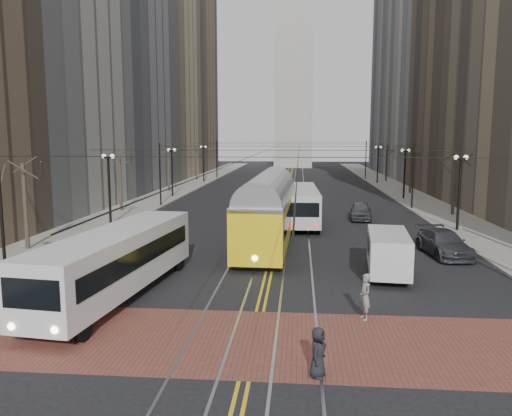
% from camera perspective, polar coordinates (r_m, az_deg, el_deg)
% --- Properties ---
extents(ground, '(260.00, 260.00, 0.00)m').
position_cam_1_polar(ground, '(22.12, 0.64, -10.92)').
color(ground, black).
rests_on(ground, ground).
extents(sidewalk_left, '(5.00, 140.00, 0.15)m').
position_cam_1_polar(sidewalk_left, '(68.28, -9.11, 2.00)').
color(sidewalk_left, gray).
rests_on(sidewalk_left, ground).
extents(sidewalk_right, '(5.00, 140.00, 0.15)m').
position_cam_1_polar(sidewalk_right, '(67.59, 16.40, 1.71)').
color(sidewalk_right, gray).
rests_on(sidewalk_right, ground).
extents(crosswalk_band, '(25.00, 6.00, 0.01)m').
position_cam_1_polar(crosswalk_band, '(18.40, -0.33, -14.94)').
color(crosswalk_band, brown).
rests_on(crosswalk_band, ground).
extents(streetcar_rails, '(4.80, 130.00, 0.02)m').
position_cam_1_polar(streetcar_rails, '(66.27, 3.58, 1.84)').
color(streetcar_rails, gray).
rests_on(streetcar_rails, ground).
extents(centre_lines, '(0.42, 130.00, 0.01)m').
position_cam_1_polar(centre_lines, '(66.27, 3.58, 1.84)').
color(centre_lines, gold).
rests_on(centre_lines, ground).
extents(building_left_mid, '(16.00, 20.00, 34.00)m').
position_cam_1_polar(building_left_mid, '(72.79, -17.57, 15.46)').
color(building_left_mid, slate).
rests_on(building_left_mid, ground).
extents(building_left_midfar, '(20.00, 20.00, 52.00)m').
position_cam_1_polar(building_left_midfar, '(93.50, -14.08, 19.45)').
color(building_left_midfar, gray).
rests_on(building_left_midfar, ground).
extents(building_left_far, '(16.00, 20.00, 40.00)m').
position_cam_1_polar(building_left_far, '(110.97, -9.50, 14.60)').
color(building_left_far, brown).
rests_on(building_left_far, ground).
extents(building_right_mid, '(16.00, 20.00, 34.00)m').
position_cam_1_polar(building_right_mid, '(71.68, 25.36, 15.19)').
color(building_right_mid, brown).
rests_on(building_right_mid, ground).
extents(building_right_midfar, '(20.00, 20.00, 52.00)m').
position_cam_1_polar(building_right_midfar, '(92.57, 22.43, 19.22)').
color(building_right_midfar, '#97968E').
rests_on(building_right_midfar, ground).
extents(building_right_far, '(16.00, 20.00, 40.00)m').
position_cam_1_polar(building_right_far, '(110.25, 18.05, 14.37)').
color(building_right_far, slate).
rests_on(building_right_far, ground).
extents(clock_tower, '(12.00, 12.00, 66.00)m').
position_cam_1_polar(clock_tower, '(126.18, 4.42, 21.24)').
color(clock_tower, '#B2AFA5').
rests_on(clock_tower, ground).
extents(lamp_posts, '(27.60, 57.20, 5.60)m').
position_cam_1_polar(lamp_posts, '(49.83, 3.15, 3.01)').
color(lamp_posts, black).
rests_on(lamp_posts, ground).
extents(street_trees, '(31.68, 53.28, 5.60)m').
position_cam_1_polar(street_trees, '(56.30, 3.36, 3.59)').
color(street_trees, '#382D23').
rests_on(street_trees, ground).
extents(trolley_wires, '(25.96, 120.00, 6.60)m').
position_cam_1_polar(trolley_wires, '(55.82, 3.36, 4.55)').
color(trolley_wires, black).
rests_on(trolley_wires, ground).
extents(transit_bus, '(3.91, 12.41, 3.05)m').
position_cam_1_polar(transit_bus, '(23.53, -15.57, -6.18)').
color(transit_bus, silver).
rests_on(transit_bus, ground).
extents(streetcar, '(3.35, 15.86, 3.72)m').
position_cam_1_polar(streetcar, '(33.84, 1.40, -1.00)').
color(streetcar, yellow).
rests_on(streetcar, ground).
extents(rear_bus, '(2.84, 11.57, 3.00)m').
position_cam_1_polar(rear_bus, '(41.90, 5.24, 0.23)').
color(rear_bus, silver).
rests_on(rear_bus, ground).
extents(cargo_van, '(2.50, 5.33, 2.28)m').
position_cam_1_polar(cargo_van, '(26.97, 14.86, -5.18)').
color(cargo_van, silver).
rests_on(cargo_van, ground).
extents(sedan_grey, '(2.29, 4.69, 1.54)m').
position_cam_1_polar(sedan_grey, '(44.93, 11.89, -0.32)').
color(sedan_grey, '#43454C').
rests_on(sedan_grey, ground).
extents(sedan_parked, '(2.72, 5.51, 1.54)m').
position_cam_1_polar(sedan_parked, '(32.75, 20.67, -3.77)').
color(sedan_parked, '#3D3E44').
rests_on(sedan_parked, ground).
extents(pedestrian_a, '(0.71, 0.88, 1.55)m').
position_cam_1_polar(pedestrian_a, '(15.74, 7.10, -16.04)').
color(pedestrian_a, black).
rests_on(pedestrian_a, crosswalk_band).
extents(pedestrian_b, '(0.60, 0.77, 1.86)m').
position_cam_1_polar(pedestrian_b, '(20.52, 12.36, -9.87)').
color(pedestrian_b, gray).
rests_on(pedestrian_b, crosswalk_band).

